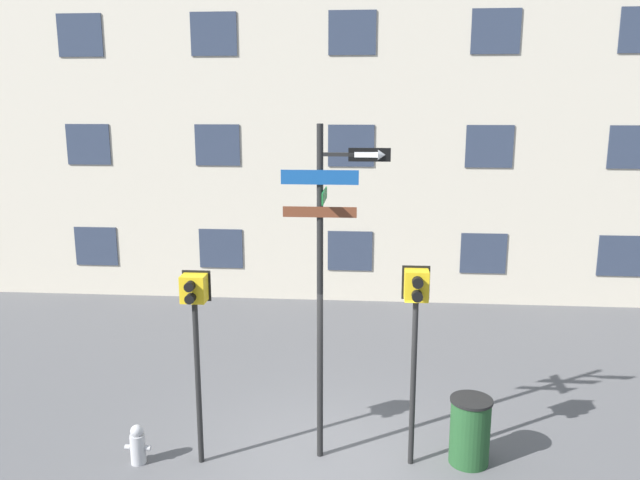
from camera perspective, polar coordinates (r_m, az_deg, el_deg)
The scene contains 7 objects.
ground_plane at distance 9.54m, azimuth 0.93°, elevation -19.94°, with size 60.00×60.00×0.00m, color #515154.
building_facade at distance 16.28m, azimuth 3.00°, elevation 18.29°, with size 24.00×0.63×13.62m.
street_sign_pole at distance 8.62m, azimuth 0.45°, elevation -2.45°, with size 1.46×0.74×4.84m.
pedestrian_signal_left at distance 8.84m, azimuth -11.36°, elevation -6.79°, with size 0.40×0.40×2.84m.
pedestrian_signal_right at distance 8.71m, azimuth 8.73°, elevation -6.53°, with size 0.38×0.40×2.92m.
fire_hydrant at distance 9.81m, azimuth -16.33°, elevation -17.54°, with size 0.38×0.22×0.60m.
trash_bin at distance 9.61m, azimuth 13.54°, elevation -16.59°, with size 0.60×0.60×0.99m.
Camera 1 is at (0.52, -8.06, 5.07)m, focal length 35.00 mm.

